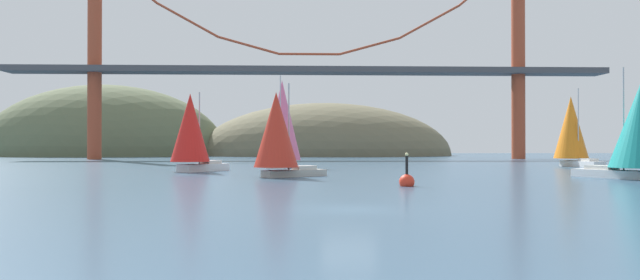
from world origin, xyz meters
name	(u,v)px	position (x,y,z in m)	size (l,w,h in m)	color
ground_plane	(349,209)	(0.00, 0.00, 0.00)	(360.00, 360.00, 0.00)	#385670
headland_center	(325,156)	(5.00, 135.00, 0.00)	(70.01, 44.00, 28.97)	#6B664C
headland_left	(105,156)	(-55.00, 135.00, 0.00)	(66.13, 44.00, 38.64)	#5B6647
suspension_bridge	(309,64)	(0.00, 95.00, 19.82)	(124.19, 6.00, 42.84)	#A34228
sailboat_pink_spinnaker	(282,122)	(-4.48, 51.24, 5.95)	(5.48, 9.65, 11.97)	white
sailboat_scarlet_sail	(277,132)	(-4.20, 26.58, 4.09)	(7.51, 6.34, 8.63)	#B7B2A8
sailboat_red_spinnaker	(191,131)	(-13.91, 37.32, 4.48)	(6.79, 7.63, 8.77)	white
sailboat_orange_sail	(572,129)	(34.91, 51.66, 5.04)	(5.24, 8.49, 10.54)	white
sailboat_teal_sail	(640,127)	(26.89, 22.24, 4.48)	(7.23, 9.73, 9.77)	white
channel_buoy	(407,181)	(5.42, 14.78, 0.37)	(1.10, 1.10, 2.64)	red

